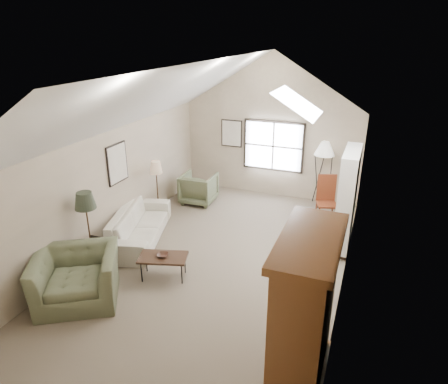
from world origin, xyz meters
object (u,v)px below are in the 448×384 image
(armoire, at_px, (304,314))
(armchair_near, at_px, (77,277))
(side_table, at_px, (98,263))
(side_chair, at_px, (327,200))
(sofa, at_px, (139,225))
(coffee_table, at_px, (164,267))
(armchair_far, at_px, (199,188))

(armoire, relative_size, armchair_near, 1.58)
(side_table, distance_m, side_chair, 5.50)
(armchair_near, distance_m, side_chair, 5.95)
(armchair_near, xyz_separation_m, side_table, (-0.10, 0.70, -0.15))
(side_table, relative_size, side_chair, 0.51)
(sofa, bearing_deg, coffee_table, -148.72)
(armoire, bearing_deg, armchair_near, 175.02)
(armoire, bearing_deg, side_chair, 93.94)
(armchair_far, xyz_separation_m, side_chair, (3.46, -0.01, 0.19))
(side_table, bearing_deg, coffee_table, 20.62)
(armoire, height_order, armchair_near, armoire)
(armchair_near, height_order, coffee_table, armchair_near)
(armchair_near, relative_size, side_table, 2.29)
(coffee_table, bearing_deg, armchair_near, -133.18)
(sofa, xyz_separation_m, armchair_near, (0.20, -2.30, 0.10))
(armchair_near, xyz_separation_m, coffee_table, (1.07, 1.14, -0.22))
(armchair_near, bearing_deg, armoire, -36.07)
(armchair_far, bearing_deg, armoire, 124.48)
(coffee_table, relative_size, side_chair, 0.76)
(armchair_near, height_order, armchair_far, armchair_near)
(sofa, bearing_deg, armchair_near, 168.65)
(armchair_near, bearing_deg, side_chair, 21.22)
(sofa, height_order, armchair_near, armchair_near)
(coffee_table, xyz_separation_m, side_chair, (2.57, 3.57, 0.37))
(side_table, bearing_deg, side_chair, 46.99)
(armchair_far, xyz_separation_m, side_table, (-0.28, -4.02, -0.11))
(side_table, height_order, side_chair, side_chair)
(armoire, bearing_deg, coffee_table, 153.00)
(armoire, height_order, coffee_table, armoire)
(sofa, relative_size, armchair_far, 2.67)
(sofa, relative_size, side_chair, 2.03)
(armoire, xyz_separation_m, side_table, (-4.09, 1.05, -0.80))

